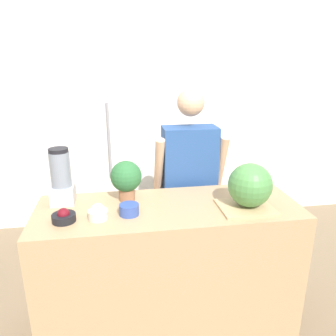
{
  "coord_description": "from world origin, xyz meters",
  "views": [
    {
      "loc": [
        -0.31,
        -1.59,
        1.8
      ],
      "look_at": [
        0.0,
        0.34,
        1.15
      ],
      "focal_mm": 35.0,
      "sensor_mm": 36.0,
      "label": 1
    }
  ],
  "objects_px": {
    "refrigerator": "(88,152)",
    "bowl_cherries": "(64,217)",
    "watermelon": "(250,185)",
    "potted_plant": "(126,178)",
    "person": "(189,188)",
    "bowl_cream": "(98,213)",
    "bowl_small_blue": "(129,210)",
    "blender": "(61,178)"
  },
  "relations": [
    {
      "from": "watermelon",
      "to": "potted_plant",
      "type": "xyz_separation_m",
      "value": [
        -0.76,
        0.24,
        0.0
      ]
    },
    {
      "from": "watermelon",
      "to": "bowl_cherries",
      "type": "bearing_deg",
      "value": -179.55
    },
    {
      "from": "bowl_small_blue",
      "to": "potted_plant",
      "type": "distance_m",
      "value": 0.26
    },
    {
      "from": "bowl_cream",
      "to": "bowl_small_blue",
      "type": "distance_m",
      "value": 0.19
    },
    {
      "from": "person",
      "to": "blender",
      "type": "bearing_deg",
      "value": -159.92
    },
    {
      "from": "bowl_small_blue",
      "to": "potted_plant",
      "type": "xyz_separation_m",
      "value": [
        -0.0,
        0.23,
        0.12
      ]
    },
    {
      "from": "bowl_small_blue",
      "to": "refrigerator",
      "type": "bearing_deg",
      "value": 103.97
    },
    {
      "from": "refrigerator",
      "to": "watermelon",
      "type": "xyz_separation_m",
      "value": [
        1.09,
        -1.36,
        0.11
      ]
    },
    {
      "from": "watermelon",
      "to": "bowl_cream",
      "type": "height_order",
      "value": "watermelon"
    },
    {
      "from": "watermelon",
      "to": "blender",
      "type": "distance_m",
      "value": 1.2
    },
    {
      "from": "refrigerator",
      "to": "blender",
      "type": "bearing_deg",
      "value": -94.39
    },
    {
      "from": "person",
      "to": "potted_plant",
      "type": "height_order",
      "value": "person"
    },
    {
      "from": "person",
      "to": "bowl_cherries",
      "type": "height_order",
      "value": "person"
    },
    {
      "from": "person",
      "to": "bowl_cherries",
      "type": "distance_m",
      "value": 1.08
    },
    {
      "from": "watermelon",
      "to": "potted_plant",
      "type": "distance_m",
      "value": 0.8
    },
    {
      "from": "refrigerator",
      "to": "bowl_cherries",
      "type": "distance_m",
      "value": 1.37
    },
    {
      "from": "refrigerator",
      "to": "person",
      "type": "distance_m",
      "value": 1.14
    },
    {
      "from": "refrigerator",
      "to": "potted_plant",
      "type": "relative_size",
      "value": 6.92
    },
    {
      "from": "refrigerator",
      "to": "bowl_cream",
      "type": "bearing_deg",
      "value": -83.77
    },
    {
      "from": "refrigerator",
      "to": "bowl_small_blue",
      "type": "distance_m",
      "value": 1.38
    },
    {
      "from": "refrigerator",
      "to": "bowl_cherries",
      "type": "bearing_deg",
      "value": -91.96
    },
    {
      "from": "bowl_cherries",
      "to": "potted_plant",
      "type": "xyz_separation_m",
      "value": [
        0.38,
        0.25,
        0.13
      ]
    },
    {
      "from": "bowl_cherries",
      "to": "blender",
      "type": "relative_size",
      "value": 0.37
    },
    {
      "from": "refrigerator",
      "to": "potted_plant",
      "type": "bearing_deg",
      "value": -73.54
    },
    {
      "from": "potted_plant",
      "to": "bowl_small_blue",
      "type": "bearing_deg",
      "value": -88.92
    },
    {
      "from": "bowl_cherries",
      "to": "bowl_small_blue",
      "type": "relative_size",
      "value": 1.15
    },
    {
      "from": "blender",
      "to": "watermelon",
      "type": "bearing_deg",
      "value": -12.39
    },
    {
      "from": "bowl_cream",
      "to": "watermelon",
      "type": "bearing_deg",
      "value": 0.5
    },
    {
      "from": "refrigerator",
      "to": "watermelon",
      "type": "relative_size",
      "value": 6.79
    },
    {
      "from": "refrigerator",
      "to": "watermelon",
      "type": "height_order",
      "value": "refrigerator"
    },
    {
      "from": "watermelon",
      "to": "potted_plant",
      "type": "relative_size",
      "value": 1.02
    },
    {
      "from": "person",
      "to": "watermelon",
      "type": "xyz_separation_m",
      "value": [
        0.25,
        -0.6,
        0.24
      ]
    },
    {
      "from": "blender",
      "to": "bowl_cherries",
      "type": "bearing_deg",
      "value": -81.98
    },
    {
      "from": "refrigerator",
      "to": "blender",
      "type": "distance_m",
      "value": 1.11
    },
    {
      "from": "refrigerator",
      "to": "bowl_cream",
      "type": "relative_size",
      "value": 15.73
    },
    {
      "from": "person",
      "to": "potted_plant",
      "type": "relative_size",
      "value": 5.88
    },
    {
      "from": "watermelon",
      "to": "bowl_small_blue",
      "type": "xyz_separation_m",
      "value": [
        -0.76,
        0.02,
        -0.12
      ]
    },
    {
      "from": "refrigerator",
      "to": "person",
      "type": "bearing_deg",
      "value": -42.36
    },
    {
      "from": "person",
      "to": "blender",
      "type": "xyz_separation_m",
      "value": [
        -0.92,
        -0.34,
        0.26
      ]
    },
    {
      "from": "bowl_cream",
      "to": "blender",
      "type": "xyz_separation_m",
      "value": [
        -0.23,
        0.27,
        0.13
      ]
    },
    {
      "from": "bowl_cream",
      "to": "refrigerator",
      "type": "bearing_deg",
      "value": 96.23
    },
    {
      "from": "person",
      "to": "bowl_cream",
      "type": "height_order",
      "value": "person"
    }
  ]
}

